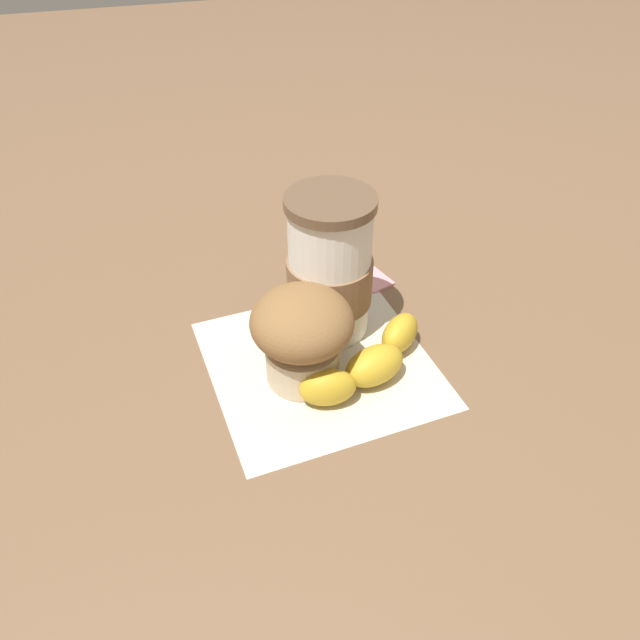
{
  "coord_description": "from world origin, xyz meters",
  "views": [
    {
      "loc": [
        0.43,
        -0.13,
        0.43
      ],
      "look_at": [
        0.0,
        0.0,
        0.06
      ],
      "focal_mm": 35.0,
      "sensor_mm": 36.0,
      "label": 1
    }
  ],
  "objects_px": {
    "muffin": "(302,333)",
    "sugar_packet": "(371,277)",
    "banana": "(369,362)",
    "coffee_cup": "(330,269)"
  },
  "relations": [
    {
      "from": "muffin",
      "to": "banana",
      "type": "xyz_separation_m",
      "value": [
        0.02,
        0.06,
        -0.04
      ]
    },
    {
      "from": "coffee_cup",
      "to": "sugar_packet",
      "type": "relative_size",
      "value": 3.06
    },
    {
      "from": "banana",
      "to": "sugar_packet",
      "type": "bearing_deg",
      "value": 159.11
    },
    {
      "from": "coffee_cup",
      "to": "banana",
      "type": "xyz_separation_m",
      "value": [
        0.08,
        0.01,
        -0.05
      ]
    },
    {
      "from": "coffee_cup",
      "to": "banana",
      "type": "distance_m",
      "value": 0.1
    },
    {
      "from": "sugar_packet",
      "to": "muffin",
      "type": "bearing_deg",
      "value": -41.78
    },
    {
      "from": "muffin",
      "to": "sugar_packet",
      "type": "height_order",
      "value": "muffin"
    },
    {
      "from": "banana",
      "to": "sugar_packet",
      "type": "distance_m",
      "value": 0.16
    },
    {
      "from": "coffee_cup",
      "to": "banana",
      "type": "height_order",
      "value": "coffee_cup"
    },
    {
      "from": "muffin",
      "to": "banana",
      "type": "distance_m",
      "value": 0.07
    }
  ]
}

